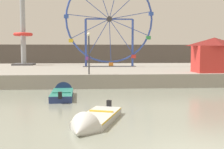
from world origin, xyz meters
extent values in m
cube|color=gray|center=(0.00, 27.05, 0.63)|extent=(110.00, 21.67, 1.25)
cube|color=#564C47|center=(0.00, 47.56, 2.20)|extent=(140.00, 3.00, 4.40)
cube|color=navy|center=(-5.60, 11.64, 0.22)|extent=(1.65, 4.36, 0.44)
cube|color=#237566|center=(-5.60, 11.64, 0.40)|extent=(1.67, 4.31, 0.08)
cone|color=navy|center=(-5.72, 14.36, 0.22)|extent=(1.44, 1.24, 1.39)
cube|color=black|center=(-5.50, 9.39, 0.55)|extent=(0.25, 0.21, 0.44)
cube|color=#237566|center=(-5.58, 11.10, 0.47)|extent=(1.25, 0.21, 0.06)
cube|color=silver|center=(-3.21, 4.80, 0.18)|extent=(2.53, 3.97, 0.35)
cube|color=gold|center=(-3.21, 4.80, 0.31)|extent=(2.54, 3.94, 0.08)
cone|color=silver|center=(-3.96, 2.57, 0.18)|extent=(1.60, 1.40, 1.34)
cube|color=black|center=(-2.58, 6.65, 0.46)|extent=(0.29, 0.27, 0.44)
cube|color=gold|center=(-3.06, 5.24, 0.38)|extent=(1.19, 0.54, 0.06)
torus|color=#334CA8|center=(-1.16, 28.36, 7.33)|extent=(11.19, 0.24, 11.19)
cylinder|color=#38383D|center=(-1.16, 28.36, 7.33)|extent=(0.70, 0.50, 0.70)
cylinder|color=#334CA8|center=(-3.29, 28.36, 9.04)|extent=(4.33, 0.08, 3.48)
cylinder|color=#334CA8|center=(-3.88, 28.36, 7.61)|extent=(5.45, 0.08, 0.65)
cube|color=#3356B7|center=(-6.60, 28.36, 7.61)|extent=(0.56, 0.48, 0.44)
cylinder|color=#334CA8|center=(-3.60, 28.36, 6.09)|extent=(4.92, 0.08, 2.54)
cube|color=yellow|center=(-6.04, 28.36, 4.58)|extent=(0.56, 0.48, 0.44)
cylinder|color=#334CA8|center=(-2.54, 28.36, 4.97)|extent=(2.85, 0.08, 4.76)
cube|color=purple|center=(-3.93, 28.36, 2.33)|extent=(0.56, 0.48, 0.44)
cylinder|color=#334CA8|center=(-1.05, 28.36, 4.59)|extent=(0.30, 0.08, 5.47)
cube|color=orange|center=(-0.94, 28.36, 1.58)|extent=(0.56, 0.48, 0.44)
cylinder|color=#334CA8|center=(0.41, 28.36, 5.08)|extent=(3.20, 0.08, 4.53)
cube|color=red|center=(1.98, 28.36, 2.56)|extent=(0.56, 0.48, 0.44)
cylinder|color=#334CA8|center=(1.38, 28.36, 6.29)|extent=(5.10, 0.08, 2.15)
cube|color=#33934C|center=(3.91, 28.36, 4.97)|extent=(0.56, 0.48, 0.44)
cylinder|color=#334CA8|center=(1.54, 28.36, 7.82)|extent=(5.40, 0.08, 1.07)
cube|color=#3356B7|center=(4.23, 28.36, 8.04)|extent=(0.56, 0.48, 0.44)
cylinder|color=#334CA8|center=(0.84, 28.36, 9.20)|extent=(4.05, 0.08, 3.80)
cylinder|color=#334CA8|center=(-4.17, 28.36, 4.29)|extent=(0.28, 0.28, 6.08)
cylinder|color=#334CA8|center=(1.85, 28.36, 4.29)|extent=(0.28, 0.28, 6.08)
cylinder|color=#334CA8|center=(-1.16, 28.36, 7.33)|extent=(6.02, 0.18, 0.18)
cube|color=#4C4C51|center=(-1.16, 28.36, 1.29)|extent=(6.82, 1.20, 0.08)
cylinder|color=#999EA3|center=(-13.03, 32.91, 7.82)|extent=(0.70, 0.70, 13.14)
torus|color=red|center=(-13.03, 32.91, 5.59)|extent=(2.64, 2.64, 0.44)
cube|color=#4C4C51|center=(-13.03, 32.91, 1.37)|extent=(2.80, 2.80, 0.24)
cube|color=red|center=(8.25, 18.10, 2.53)|extent=(3.70, 2.43, 2.55)
pyramid|color=maroon|center=(8.25, 18.10, 4.19)|extent=(4.08, 2.67, 0.80)
cylinder|color=#2D2D33|center=(-3.72, 16.68, 2.94)|extent=(0.12, 0.12, 3.37)
sphere|color=#F2EACC|center=(-3.72, 16.68, 4.76)|extent=(0.32, 0.32, 0.32)
camera|label=1|loc=(-3.56, -8.84, 3.41)|focal=46.32mm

